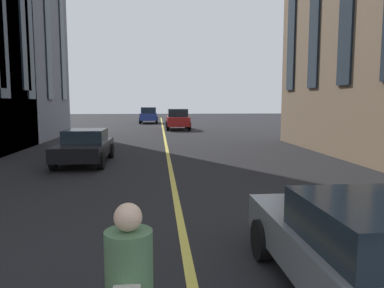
% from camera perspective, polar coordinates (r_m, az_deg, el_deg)
% --- Properties ---
extents(lane_centre_line, '(80.00, 0.16, 0.01)m').
position_cam_1_polar(lane_centre_line, '(19.69, -3.92, -0.77)').
color(lane_centre_line, '#D8C64C').
rests_on(lane_centre_line, ground_plane).
extents(car_grey_far, '(4.40, 1.95, 1.37)m').
position_cam_1_polar(car_grey_far, '(5.03, 25.77, -14.98)').
color(car_grey_far, slate).
rests_on(car_grey_far, ground_plane).
extents(car_red_mid, '(4.70, 2.14, 1.88)m').
position_cam_1_polar(car_red_mid, '(33.66, -2.24, 3.90)').
color(car_red_mid, '#B21E1E').
rests_on(car_red_mid, ground_plane).
extents(car_blue_parked_b, '(4.70, 2.14, 1.88)m').
position_cam_1_polar(car_blue_parked_b, '(44.29, -6.72, 4.49)').
color(car_blue_parked_b, navy).
rests_on(car_blue_parked_b, ground_plane).
extents(car_black_parked_a, '(4.40, 1.95, 1.37)m').
position_cam_1_polar(car_black_parked_a, '(15.69, -16.22, -0.30)').
color(car_black_parked_a, black).
rests_on(car_black_parked_a, ground_plane).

